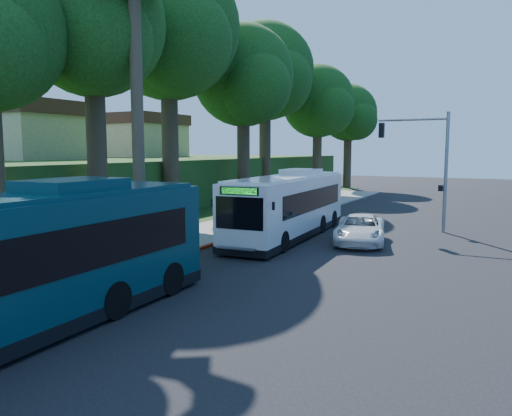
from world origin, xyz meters
The scene contains 17 objects.
ground centered at (0.00, 0.00, 0.00)m, with size 140.00×140.00×0.00m, color black.
sidewalk centered at (-7.30, 0.00, 0.06)m, with size 4.50×70.00×0.12m, color gray.
red_curb centered at (-5.00, -4.00, 0.07)m, with size 0.25×30.00×0.13m, color maroon.
grass_verge centered at (-13.00, 5.00, 0.03)m, with size 8.00×70.00×0.06m, color #234719.
bus_shelter centered at (-7.26, -2.86, 1.81)m, with size 3.20×1.51×2.55m.
stop_sign_pole centered at (-5.40, -5.00, 2.08)m, with size 0.35×0.06×3.17m.
traffic_signal_pole centered at (3.78, 10.00, 4.42)m, with size 4.10×0.30×7.00m.
hillside_backdrop centered at (-26.30, 15.10, 2.44)m, with size 24.00×60.00×8.80m.
tree_0 centered at (-12.40, -0.02, 11.20)m, with size 8.40×8.00×15.70m.
tree_1 centered at (-13.37, 7.98, 12.73)m, with size 10.50×10.00×18.26m.
tree_2 centered at (-11.89, 15.98, 10.48)m, with size 8.82×8.40×15.12m.
tree_3 centered at (-13.88, 23.98, 11.98)m, with size 10.08×9.60×17.28m.
tree_4 centered at (-11.40, 31.98, 9.73)m, with size 8.40×8.00×14.14m.
tree_5 centered at (-10.41, 39.99, 8.96)m, with size 7.35×7.00×12.86m.
white_bus centered at (-2.61, 4.37, 1.81)m, with size 3.40×12.58×3.71m.
teal_bus centered at (-2.78, -12.66, 1.95)m, with size 3.18×13.49×4.00m.
pickup centered at (1.40, 4.36, 0.73)m, with size 2.44×5.28×1.47m, color white.
Camera 1 is at (8.50, -20.76, 4.85)m, focal length 35.00 mm.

